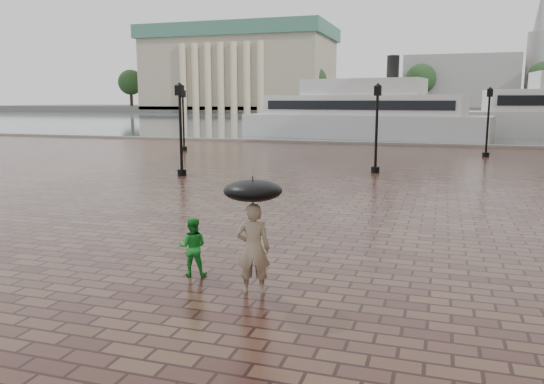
# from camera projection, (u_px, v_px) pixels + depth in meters

# --- Properties ---
(ground) EXTENTS (300.00, 300.00, 0.00)m
(ground) POSITION_uv_depth(u_px,v_px,m) (209.00, 231.00, 15.07)
(ground) COLOR #391E1A
(ground) RESTS_ON ground
(harbour_water) EXTENTS (240.00, 240.00, 0.00)m
(harbour_water) POSITION_uv_depth(u_px,v_px,m) (409.00, 120.00, 101.41)
(harbour_water) COLOR #444C53
(harbour_water) RESTS_ON ground
(quay_edge) EXTENTS (80.00, 0.60, 0.30)m
(quay_edge) POSITION_uv_depth(u_px,v_px,m) (365.00, 144.00, 45.11)
(quay_edge) COLOR slate
(quay_edge) RESTS_ON ground
(far_shore) EXTENTS (300.00, 60.00, 2.00)m
(far_shore) POSITION_uv_depth(u_px,v_px,m) (423.00, 109.00, 165.06)
(far_shore) COLOR #4C4C47
(far_shore) RESTS_ON ground
(museum) EXTENTS (57.00, 32.50, 26.00)m
(museum) POSITION_uv_depth(u_px,v_px,m) (240.00, 67.00, 164.96)
(museum) COLOR gray
(museum) RESTS_ON ground
(far_trees) EXTENTS (188.00, 8.00, 13.50)m
(far_trees) POSITION_uv_depth(u_px,v_px,m) (421.00, 79.00, 142.98)
(far_trees) COLOR #2D2119
(far_trees) RESTS_ON ground
(street_lamps) EXTENTS (21.44, 14.44, 4.40)m
(street_lamps) POSITION_uv_depth(u_px,v_px,m) (307.00, 123.00, 31.55)
(street_lamps) COLOR black
(street_lamps) RESTS_ON ground
(adult_pedestrian) EXTENTS (0.74, 0.59, 1.78)m
(adult_pedestrian) POSITION_uv_depth(u_px,v_px,m) (253.00, 249.00, 10.02)
(adult_pedestrian) COLOR gray
(adult_pedestrian) RESTS_ON ground
(child_pedestrian) EXTENTS (0.70, 0.61, 1.24)m
(child_pedestrian) POSITION_uv_depth(u_px,v_px,m) (193.00, 247.00, 11.15)
(child_pedestrian) COLOR green
(child_pedestrian) RESTS_ON ground
(ferry_near) EXTENTS (24.48, 9.65, 7.83)m
(ferry_near) POSITION_uv_depth(u_px,v_px,m) (362.00, 114.00, 51.69)
(ferry_near) COLOR silver
(ferry_near) RESTS_ON ground
(umbrella) EXTENTS (1.10, 1.10, 1.17)m
(umbrella) POSITION_uv_depth(u_px,v_px,m) (253.00, 191.00, 9.83)
(umbrella) COLOR black
(umbrella) RESTS_ON ground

